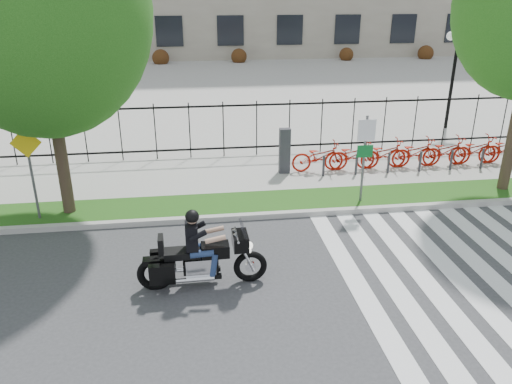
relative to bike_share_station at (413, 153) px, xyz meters
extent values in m
plane|color=#363739|center=(-6.29, -7.20, -0.65)|extent=(120.00, 120.00, 0.00)
cube|color=#ADABA3|center=(-6.29, -3.10, -0.58)|extent=(60.00, 0.20, 0.15)
cube|color=#255014|center=(-6.29, -2.25, -0.58)|extent=(60.00, 1.50, 0.15)
cube|color=#A09D96|center=(-6.29, 0.25, -0.58)|extent=(60.00, 3.50, 0.15)
cube|color=#A09D96|center=(-6.29, 17.80, -0.60)|extent=(80.00, 34.00, 0.10)
cylinder|color=black|center=(3.71, 4.80, 1.35)|extent=(0.14, 0.14, 4.00)
cylinder|color=black|center=(3.71, 4.80, 3.25)|extent=(0.06, 0.70, 0.70)
sphere|color=white|center=(3.36, 4.80, 3.35)|extent=(0.36, 0.36, 0.36)
sphere|color=white|center=(4.06, 4.80, 3.35)|extent=(0.36, 0.36, 0.36)
cylinder|color=#33271C|center=(-10.87, -2.25, 1.31)|extent=(0.32, 0.32, 3.63)
ellipsoid|color=#1A5513|center=(-10.87, -2.25, 4.73)|extent=(5.35, 5.35, 6.15)
cube|color=#2D2D33|center=(-4.43, 0.00, 0.25)|extent=(0.35, 0.25, 1.50)
imported|color=#A41204|center=(-3.23, 0.00, 0.00)|extent=(1.90, 0.66, 1.00)
cylinder|color=#2D2D33|center=(-3.23, -0.50, -0.15)|extent=(0.08, 0.08, 0.70)
imported|color=#A41204|center=(-2.13, 0.00, 0.00)|extent=(1.90, 0.66, 1.00)
cylinder|color=#2D2D33|center=(-2.13, -0.50, -0.15)|extent=(0.08, 0.08, 0.70)
imported|color=#A41204|center=(-1.03, 0.00, 0.00)|extent=(1.90, 0.66, 1.00)
cylinder|color=#2D2D33|center=(-1.03, -0.50, -0.15)|extent=(0.08, 0.08, 0.70)
imported|color=#A41204|center=(0.07, 0.00, 0.00)|extent=(1.90, 0.66, 1.00)
cylinder|color=#2D2D33|center=(0.07, -0.50, -0.15)|extent=(0.08, 0.08, 0.70)
imported|color=#A41204|center=(1.17, 0.00, 0.00)|extent=(1.90, 0.66, 1.00)
cylinder|color=#2D2D33|center=(1.17, -0.50, -0.15)|extent=(0.08, 0.08, 0.70)
imported|color=#A41204|center=(2.27, 0.00, 0.00)|extent=(1.90, 0.66, 1.00)
cylinder|color=#2D2D33|center=(2.27, -0.50, -0.15)|extent=(0.08, 0.08, 0.70)
imported|color=#A41204|center=(3.37, 0.00, 0.00)|extent=(1.90, 0.66, 1.00)
cylinder|color=#2D2D33|center=(3.37, -0.50, -0.15)|extent=(0.08, 0.08, 0.70)
cylinder|color=#59595B|center=(-2.68, -2.60, 0.75)|extent=(0.07, 0.07, 2.50)
cube|color=white|center=(-2.68, -2.64, 1.60)|extent=(0.50, 0.03, 0.60)
cube|color=#0C6626|center=(-2.68, -2.64, 1.00)|extent=(0.45, 0.03, 0.35)
cylinder|color=#59595B|center=(-11.57, -2.60, 0.70)|extent=(0.07, 0.07, 2.40)
cube|color=yellow|center=(-11.57, -2.64, 1.60)|extent=(0.78, 0.03, 0.78)
torus|color=black|center=(-6.33, -6.18, -0.30)|extent=(0.73, 0.15, 0.72)
torus|color=black|center=(-8.32, -6.21, -0.30)|extent=(0.77, 0.17, 0.77)
cube|color=black|center=(-6.54, -6.18, 0.34)|extent=(0.32, 0.58, 0.31)
cube|color=#26262B|center=(-6.47, -6.18, 0.58)|extent=(0.17, 0.53, 0.32)
cube|color=silver|center=(-7.38, -6.19, -0.18)|extent=(0.63, 0.37, 0.42)
cube|color=black|center=(-7.07, -6.19, 0.17)|extent=(0.58, 0.37, 0.27)
cube|color=black|center=(-7.75, -6.20, 0.14)|extent=(0.74, 0.39, 0.15)
cube|color=black|center=(-8.17, -6.21, 0.38)|extent=(0.11, 0.36, 0.36)
cube|color=black|center=(-8.16, -6.52, -0.13)|extent=(0.53, 0.18, 0.42)
cube|color=black|center=(-8.17, -5.89, -0.13)|extent=(0.53, 0.18, 0.42)
cube|color=black|center=(-7.54, -6.19, 0.52)|extent=(0.26, 0.42, 0.55)
sphere|color=tan|center=(-7.51, -6.19, 0.92)|extent=(0.24, 0.24, 0.24)
sphere|color=black|center=(-7.51, -6.19, 0.96)|extent=(0.28, 0.28, 0.28)
camera|label=1|loc=(-7.44, -15.33, 5.23)|focal=35.00mm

